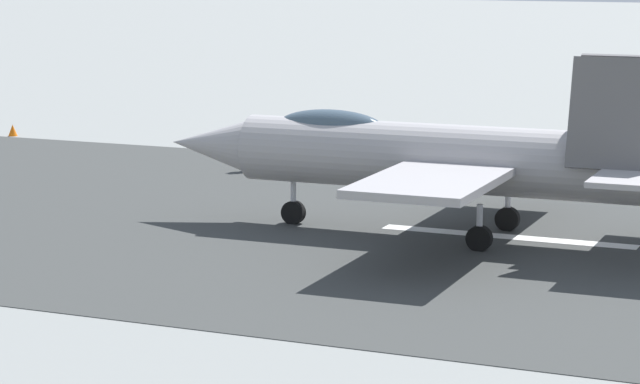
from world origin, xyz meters
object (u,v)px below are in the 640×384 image
object	(u,v)px
crew_person	(249,151)
marker_cone_mid	(471,158)
fighter_jet	(433,155)
marker_cone_far	(13,130)

from	to	relation	value
crew_person	marker_cone_mid	size ratio (longest dim) A/B	2.92
fighter_jet	marker_cone_mid	size ratio (longest dim) A/B	30.76
fighter_jet	marker_cone_mid	distance (m)	14.62
marker_cone_far	marker_cone_mid	bearing A→B (deg)	180.00
crew_person	marker_cone_mid	distance (m)	9.22
fighter_jet	marker_cone_far	size ratio (longest dim) A/B	30.76
crew_person	marker_cone_far	size ratio (longest dim) A/B	2.92
fighter_jet	marker_cone_mid	world-z (taller)	fighter_jet
marker_cone_mid	marker_cone_far	bearing A→B (deg)	0.00
fighter_jet	crew_person	xyz separation A→B (m)	(10.77, -9.08, -1.71)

